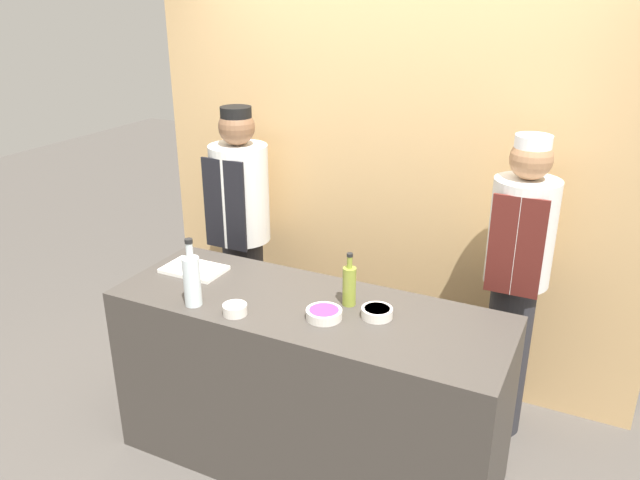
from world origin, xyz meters
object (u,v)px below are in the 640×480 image
at_px(bottle_oil, 349,285).
at_px(sauce_bowl_green, 235,309).
at_px(sauce_bowl_red, 377,312).
at_px(chef_left, 241,230).
at_px(sauce_bowl_purple, 324,313).
at_px(bottle_clear, 192,279).
at_px(chef_right, 516,280).
at_px(cutting_board, 194,269).

bearing_deg(bottle_oil, sauce_bowl_green, -143.61).
bearing_deg(sauce_bowl_green, sauce_bowl_red, 23.80).
distance_m(sauce_bowl_red, chef_left, 1.36).
bearing_deg(sauce_bowl_purple, sauce_bowl_green, -159.17).
height_order(sauce_bowl_green, bottle_clear, bottle_clear).
height_order(sauce_bowl_green, chef_right, chef_right).
distance_m(cutting_board, chef_right, 1.68).
bearing_deg(chef_right, sauce_bowl_green, -138.91).
bearing_deg(chef_right, sauce_bowl_red, -125.76).
distance_m(bottle_oil, chef_left, 1.20).
height_order(sauce_bowl_purple, cutting_board, sauce_bowl_purple).
height_order(sauce_bowl_purple, sauce_bowl_green, sauce_bowl_green).
bearing_deg(cutting_board, chef_right, 22.80).
distance_m(sauce_bowl_purple, bottle_oil, 0.20).
bearing_deg(cutting_board, chef_left, 100.84).
height_order(sauce_bowl_red, bottle_oil, bottle_oil).
xyz_separation_m(bottle_oil, chef_right, (0.66, 0.63, -0.11)).
distance_m(sauce_bowl_purple, sauce_bowl_red, 0.24).
xyz_separation_m(sauce_bowl_green, bottle_oil, (0.43, 0.32, 0.08)).
bearing_deg(sauce_bowl_red, sauce_bowl_green, -156.20).
relative_size(sauce_bowl_red, bottle_clear, 0.43).
height_order(sauce_bowl_green, chef_left, chef_left).
bearing_deg(bottle_oil, chef_right, 43.84).
distance_m(bottle_oil, chef_right, 0.92).
bearing_deg(sauce_bowl_purple, cutting_board, 169.53).
relative_size(sauce_bowl_red, cutting_board, 0.45).
xyz_separation_m(bottle_clear, chef_right, (1.32, 0.96, -0.14)).
relative_size(sauce_bowl_green, bottle_clear, 0.34).
height_order(sauce_bowl_purple, chef_right, chef_right).
xyz_separation_m(bottle_oil, chef_left, (-1.01, 0.63, -0.11)).
xyz_separation_m(sauce_bowl_red, cutting_board, (-1.05, 0.04, -0.02)).
bearing_deg(sauce_bowl_green, chef_left, 121.41).
distance_m(sauce_bowl_green, bottle_oil, 0.54).
bearing_deg(sauce_bowl_red, chef_right, 54.24).
xyz_separation_m(bottle_clear, bottle_oil, (0.66, 0.32, -0.03)).
bearing_deg(bottle_oil, sauce_bowl_red, -18.83).
bearing_deg(sauce_bowl_green, bottle_clear, -178.43).
distance_m(sauce_bowl_purple, sauce_bowl_green, 0.41).
bearing_deg(bottle_clear, sauce_bowl_red, 18.08).
bearing_deg(chef_right, cutting_board, -157.20).
distance_m(sauce_bowl_green, bottle_clear, 0.25).
height_order(sauce_bowl_purple, bottle_oil, bottle_oil).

